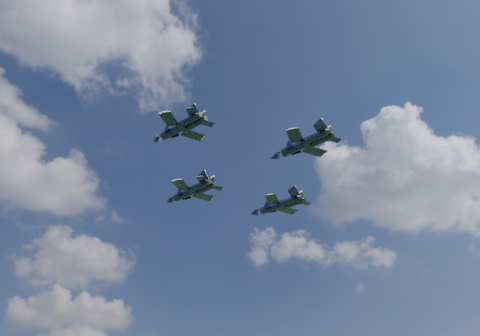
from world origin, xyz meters
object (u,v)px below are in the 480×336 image
jet_left (173,131)px  jet_right (271,207)px  jet_lead (185,194)px  jet_slot (295,148)px

jet_left → jet_right: jet_left is taller
jet_lead → jet_slot: 29.03m
jet_slot → jet_left: bearing=136.9°
jet_slot → jet_right: bearing=48.3°
jet_lead → jet_slot: jet_slot is taller
jet_left → jet_slot: bearing=-45.3°
jet_right → jet_slot: size_ratio=1.01×
jet_right → jet_slot: jet_slot is taller
jet_lead → jet_left: size_ratio=1.11×
jet_lead → jet_slot: size_ratio=1.03×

